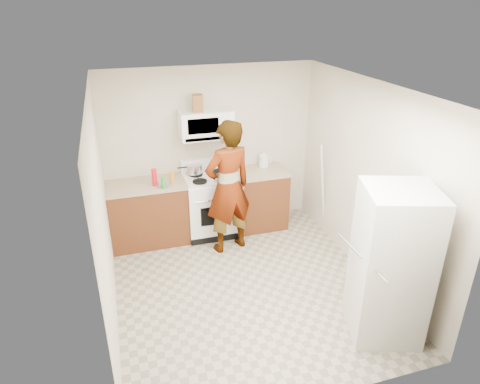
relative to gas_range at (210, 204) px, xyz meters
name	(u,v)px	position (x,y,z in m)	size (l,w,h in m)	color
floor	(246,286)	(0.10, -1.48, -0.49)	(3.60, 3.60, 0.00)	gray
back_wall	(211,149)	(0.10, 0.31, 0.76)	(3.20, 0.02, 2.50)	beige
right_wall	(367,182)	(1.69, -1.48, 0.76)	(0.02, 3.60, 2.50)	beige
cabinet_left	(148,214)	(-0.94, 0.01, -0.04)	(1.12, 0.62, 0.90)	#5B2E15
counter_left	(145,185)	(-0.94, 0.01, 0.43)	(1.14, 0.64, 0.04)	tan
cabinet_right	(258,199)	(0.78, 0.01, -0.04)	(0.80, 0.62, 0.90)	#5B2E15
counter_right	(259,172)	(0.78, 0.01, 0.43)	(0.82, 0.64, 0.04)	tan
gas_range	(210,204)	(0.00, 0.00, 0.00)	(0.76, 0.65, 1.13)	white
microwave	(206,124)	(0.00, 0.13, 1.21)	(0.76, 0.38, 0.40)	white
person	(228,188)	(0.14, -0.53, 0.48)	(0.70, 0.46, 1.93)	tan
fridge	(391,264)	(1.29, -2.65, 0.36)	(0.70, 0.70, 1.70)	silver
kettle	(264,161)	(0.91, 0.17, 0.54)	(0.16, 0.16, 0.19)	silver
jug	(198,103)	(-0.12, 0.09, 1.53)	(0.14, 0.14, 0.24)	brown
saucepan	(194,169)	(-0.19, 0.17, 0.53)	(0.23, 0.23, 0.13)	silver
tray	(222,178)	(0.15, -0.16, 0.47)	(0.25, 0.16, 0.05)	white
bottle_spray	(154,177)	(-0.81, -0.09, 0.57)	(0.07, 0.07, 0.25)	red
bottle_hot_sauce	(172,177)	(-0.56, -0.07, 0.54)	(0.06, 0.06, 0.18)	orange
bottle_green_cap	(163,183)	(-0.71, -0.22, 0.53)	(0.05, 0.05, 0.16)	#198C2F
pot_lid	(164,185)	(-0.68, -0.12, 0.46)	(0.24, 0.24, 0.01)	silver
broom	(323,188)	(1.63, -0.48, 0.25)	(0.03, 0.03, 1.47)	silver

